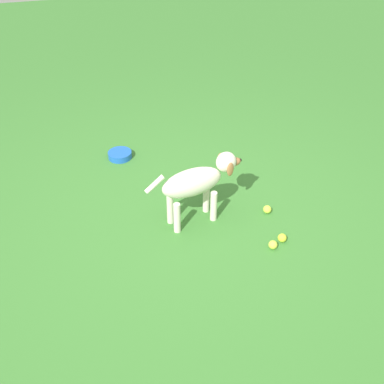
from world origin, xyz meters
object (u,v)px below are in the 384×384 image
Objects in this scene: tennis_ball_2 at (273,245)px; tennis_ball_1 at (267,209)px; dog at (198,182)px; tennis_ball_0 at (282,238)px; water_bowl at (120,155)px.

tennis_ball_1 is at bearing -16.54° from tennis_ball_2.
dog reaches higher than tennis_ball_2.
tennis_ball_0 is 1.00× the size of tennis_ball_1.
water_bowl is (1.06, 0.46, -0.33)m from dog.
dog is at bearing 82.89° from tennis_ball_1.
tennis_ball_1 is (0.35, -0.02, 0.00)m from tennis_ball_0.
tennis_ball_0 is (-0.41, -0.54, -0.32)m from dog.
tennis_ball_0 is 0.30× the size of water_bowl.
dog is 0.65m from tennis_ball_1.
tennis_ball_0 is 0.11m from tennis_ball_2.
tennis_ball_2 is at bearing 118.50° from tennis_ball_0.
dog is 0.72m from tennis_ball_2.
water_bowl is at bearing 101.34° from dog.
tennis_ball_1 is at bearing -137.92° from water_bowl.
tennis_ball_2 is (-0.40, 0.12, 0.00)m from tennis_ball_1.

